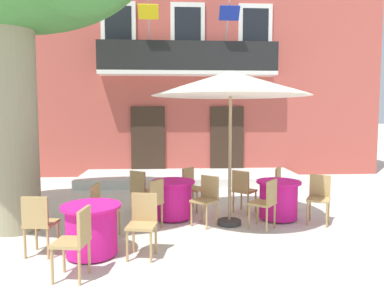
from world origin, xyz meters
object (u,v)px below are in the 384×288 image
(cafe_chair_front_3, at_px, (39,221))
(cafe_chair_near_tree_3, at_px, (207,197))
(cafe_chair_near_tree_0, at_px, (192,186))
(cafe_chair_front_1, at_px, (143,220))
(cafe_chair_middle_1, at_px, (283,185))
(cafe_chair_middle_3, at_px, (266,201))
(cafe_table_middle, at_px, (278,199))
(cafe_chair_front_2, at_px, (102,207))
(cafe_chair_middle_2, at_px, (243,188))
(cafe_umbrella, at_px, (231,84))
(cafe_chair_middle_0, at_px, (319,196))
(cafe_chair_near_tree_1, at_px, (141,189))
(cafe_table_near_tree, at_px, (173,199))
(cafe_table_front, at_px, (92,229))
(cafe_chair_front_0, at_px, (77,238))
(cafe_chair_near_tree_2, at_px, (152,200))

(cafe_chair_front_3, bearing_deg, cafe_chair_near_tree_3, 27.76)
(cafe_chair_near_tree_0, bearing_deg, cafe_chair_front_1, -109.35)
(cafe_chair_middle_1, bearing_deg, cafe_chair_middle_3, -118.60)
(cafe_table_middle, relative_size, cafe_chair_front_2, 0.95)
(cafe_chair_front_1, relative_size, cafe_chair_front_3, 1.00)
(cafe_chair_middle_2, height_order, cafe_umbrella, cafe_umbrella)
(cafe_umbrella, bearing_deg, cafe_chair_front_1, -137.06)
(cafe_chair_middle_0, bearing_deg, cafe_chair_near_tree_3, 179.23)
(cafe_chair_near_tree_1, bearing_deg, cafe_chair_front_1, -84.77)
(cafe_chair_middle_1, bearing_deg, cafe_chair_near_tree_0, 177.17)
(cafe_table_middle, height_order, cafe_chair_front_2, cafe_chair_front_2)
(cafe_table_near_tree, relative_size, cafe_table_front, 1.00)
(cafe_chair_middle_3, relative_size, cafe_chair_front_3, 1.00)
(cafe_chair_front_0, distance_m, cafe_chair_front_1, 1.05)
(cafe_chair_near_tree_2, distance_m, cafe_chair_middle_2, 2.06)
(cafe_chair_near_tree_0, bearing_deg, cafe_chair_near_tree_3, -78.80)
(cafe_umbrella, bearing_deg, cafe_chair_near_tree_0, 120.86)
(cafe_chair_near_tree_1, bearing_deg, cafe_umbrella, -25.23)
(cafe_chair_middle_0, xyz_separation_m, cafe_chair_front_2, (-3.95, -0.59, 0.00))
(cafe_chair_front_0, bearing_deg, cafe_chair_near_tree_1, 78.90)
(cafe_table_near_tree, height_order, cafe_table_middle, same)
(cafe_chair_near_tree_0, xyz_separation_m, cafe_table_middle, (1.66, -0.79, -0.14))
(cafe_chair_near_tree_3, distance_m, cafe_chair_middle_2, 1.08)
(cafe_table_middle, relative_size, cafe_umbrella, 0.30)
(cafe_chair_near_tree_1, relative_size, cafe_table_front, 1.05)
(cafe_chair_middle_3, relative_size, cafe_table_front, 1.05)
(cafe_chair_near_tree_1, distance_m, cafe_chair_middle_1, 3.04)
(cafe_chair_near_tree_3, relative_size, cafe_chair_middle_0, 1.00)
(cafe_chair_near_tree_3, xyz_separation_m, cafe_table_middle, (1.45, 0.27, -0.14))
(cafe_table_near_tree, distance_m, cafe_chair_middle_0, 2.80)
(cafe_chair_middle_0, relative_size, cafe_chair_front_0, 1.00)
(cafe_chair_near_tree_0, height_order, cafe_chair_middle_1, same)
(cafe_chair_near_tree_3, bearing_deg, cafe_chair_front_0, -131.08)
(cafe_table_near_tree, relative_size, cafe_chair_middle_2, 0.95)
(cafe_chair_near_tree_0, height_order, cafe_chair_near_tree_2, same)
(cafe_chair_middle_2, distance_m, cafe_chair_front_1, 2.85)
(cafe_chair_front_1, bearing_deg, cafe_table_near_tree, 76.10)
(cafe_chair_near_tree_2, height_order, cafe_chair_front_1, same)
(cafe_chair_near_tree_2, relative_size, cafe_chair_middle_3, 1.00)
(cafe_chair_front_1, bearing_deg, cafe_chair_near_tree_2, 86.73)
(cafe_chair_near_tree_2, bearing_deg, cafe_chair_middle_3, -3.88)
(cafe_chair_middle_3, distance_m, cafe_chair_front_3, 3.75)
(cafe_table_near_tree, bearing_deg, cafe_chair_near_tree_2, -120.98)
(cafe_table_middle, relative_size, cafe_chair_front_0, 0.95)
(cafe_chair_near_tree_2, height_order, cafe_chair_near_tree_3, same)
(cafe_chair_middle_1, distance_m, cafe_table_front, 4.28)
(cafe_chair_near_tree_2, xyz_separation_m, cafe_table_middle, (2.46, 0.49, -0.14))
(cafe_table_front, xyz_separation_m, cafe_chair_front_1, (0.75, -0.05, 0.14))
(cafe_chair_middle_1, bearing_deg, cafe_chair_front_2, -156.12)
(cafe_chair_near_tree_3, distance_m, cafe_chair_middle_0, 2.14)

